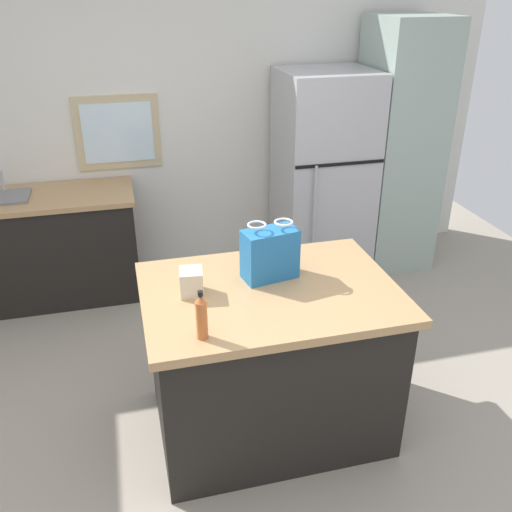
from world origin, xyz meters
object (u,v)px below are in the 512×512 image
at_px(refrigerator, 323,176).
at_px(small_box, 191,282).
at_px(kitchen_island, 269,359).
at_px(bottle, 202,317).
at_px(tall_cabinet, 399,148).
at_px(shopping_bag, 270,254).

height_order(refrigerator, small_box, refrigerator).
distance_m(kitchen_island, small_box, 0.67).
bearing_deg(bottle, refrigerator, 57.29).
relative_size(small_box, bottle, 0.56).
bearing_deg(tall_cabinet, bottle, -133.73).
distance_m(tall_cabinet, bottle, 3.03).
xyz_separation_m(refrigerator, tall_cabinet, (0.69, 0.00, 0.20)).
relative_size(tall_cabinet, small_box, 15.69).
height_order(kitchen_island, small_box, small_box).
bearing_deg(tall_cabinet, refrigerator, -179.98).
height_order(refrigerator, bottle, refrigerator).
height_order(refrigerator, tall_cabinet, tall_cabinet).
relative_size(shopping_bag, small_box, 2.39).
relative_size(kitchen_island, refrigerator, 0.77).
bearing_deg(refrigerator, shopping_bag, -119.14).
height_order(shopping_bag, small_box, shopping_bag).
bearing_deg(small_box, kitchen_island, -8.11).
relative_size(shopping_bag, bottle, 1.33).
xyz_separation_m(tall_cabinet, bottle, (-2.10, -2.19, -0.04)).
bearing_deg(kitchen_island, tall_cabinet, 47.69).
xyz_separation_m(tall_cabinet, small_box, (-2.08, -1.79, -0.08)).
height_order(kitchen_island, tall_cabinet, tall_cabinet).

